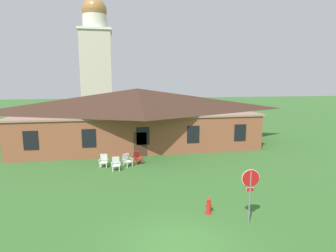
# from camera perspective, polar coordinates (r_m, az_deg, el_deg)

# --- Properties ---
(ground_plane) EXTENTS (200.00, 200.00, 0.00)m
(ground_plane) POSITION_cam_1_polar(r_m,az_deg,el_deg) (11.60, 2.18, -23.80)
(ground_plane) COLOR #336028
(brick_building) EXTENTS (23.04, 10.40, 5.67)m
(brick_building) POSITION_cam_1_polar(r_m,az_deg,el_deg) (28.17, -6.30, 2.11)
(brick_building) COLOR brown
(brick_building) RESTS_ON ground
(dome_tower) EXTENTS (5.18, 5.18, 20.28)m
(dome_tower) POSITION_cam_1_polar(r_m,az_deg,el_deg) (47.25, -14.63, 12.50)
(dome_tower) COLOR #BCB29E
(dome_tower) RESTS_ON ground
(stop_sign) EXTENTS (0.80, 0.12, 2.54)m
(stop_sign) POSITION_cam_1_polar(r_m,az_deg,el_deg) (12.87, 16.71, -11.78)
(stop_sign) COLOR slate
(stop_sign) RESTS_ON ground
(lawn_chair_by_porch) EXTENTS (0.68, 0.71, 0.96)m
(lawn_chair_by_porch) POSITION_cam_1_polar(r_m,az_deg,el_deg) (21.28, -13.21, -6.95)
(lawn_chair_by_porch) COLOR silver
(lawn_chair_by_porch) RESTS_ON ground
(lawn_chair_near_door) EXTENTS (0.64, 0.67, 0.96)m
(lawn_chair_near_door) POSITION_cam_1_polar(r_m,az_deg,el_deg) (20.34, -10.77, -7.62)
(lawn_chair_near_door) COLOR silver
(lawn_chair_near_door) RESTS_ON ground
(lawn_chair_left_end) EXTENTS (0.84, 0.87, 0.96)m
(lawn_chair_left_end) POSITION_cam_1_polar(r_m,az_deg,el_deg) (21.11, -8.49, -6.94)
(lawn_chair_left_end) COLOR silver
(lawn_chair_left_end) RESTS_ON ground
(lawn_chair_middle) EXTENTS (0.77, 0.82, 0.96)m
(lawn_chair_middle) POSITION_cam_1_polar(r_m,az_deg,el_deg) (21.65, -6.34, -6.48)
(lawn_chair_middle) COLOR maroon
(lawn_chair_middle) RESTS_ON ground
(fire_hydrant) EXTENTS (0.36, 0.28, 0.79)m
(fire_hydrant) POSITION_cam_1_polar(r_m,az_deg,el_deg) (13.96, 8.42, -16.12)
(fire_hydrant) COLOR red
(fire_hydrant) RESTS_ON ground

